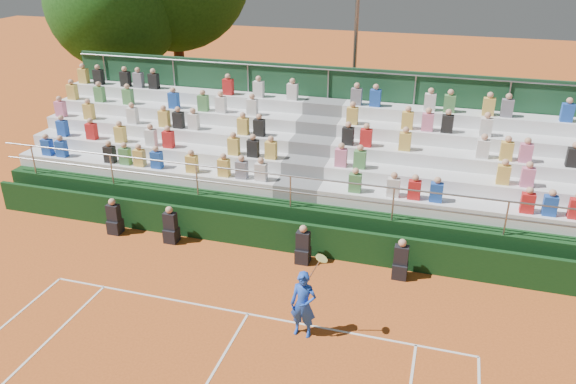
% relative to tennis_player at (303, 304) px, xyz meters
% --- Properties ---
extents(ground, '(90.00, 90.00, 0.00)m').
position_rel_tennis_player_xyz_m(ground, '(-1.51, 0.35, -0.85)').
color(ground, '#C75B21').
rests_on(ground, ground).
extents(courtside_wall, '(20.00, 0.15, 1.00)m').
position_rel_tennis_player_xyz_m(courtside_wall, '(-1.51, 3.55, -0.35)').
color(courtside_wall, black).
rests_on(courtside_wall, ground).
extents(line_officials, '(9.28, 0.40, 1.19)m').
position_rel_tennis_player_xyz_m(line_officials, '(-2.73, 3.10, -0.37)').
color(line_officials, black).
rests_on(line_officials, ground).
extents(grandstand, '(20.00, 5.20, 4.40)m').
position_rel_tennis_player_xyz_m(grandstand, '(-1.52, 6.78, 0.23)').
color(grandstand, black).
rests_on(grandstand, ground).
extents(tennis_player, '(0.85, 0.43, 2.22)m').
position_rel_tennis_player_xyz_m(tennis_player, '(0.00, 0.00, 0.00)').
color(tennis_player, blue).
rests_on(tennis_player, ground).
extents(tree_west, '(6.14, 6.14, 8.88)m').
position_rel_tennis_player_xyz_m(tree_west, '(-12.30, 12.82, 4.95)').
color(tree_west, '#3B2215').
rests_on(tree_west, ground).
extents(floodlight_mast, '(0.60, 0.25, 8.28)m').
position_rel_tennis_player_xyz_m(floodlight_mast, '(-1.23, 12.39, 3.97)').
color(floodlight_mast, gray).
rests_on(floodlight_mast, ground).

